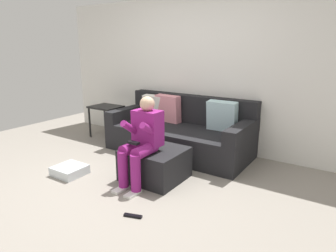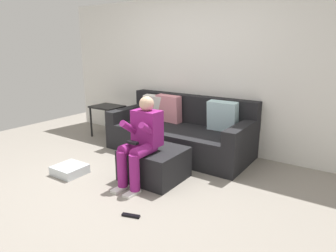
% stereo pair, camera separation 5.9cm
% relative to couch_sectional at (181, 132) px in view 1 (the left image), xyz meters
% --- Properties ---
extents(ground_plane, '(7.15, 7.15, 0.00)m').
position_rel_couch_sectional_xyz_m(ground_plane, '(-0.00, -1.55, -0.32)').
color(ground_plane, gray).
extents(wall_back, '(5.50, 0.10, 2.41)m').
position_rel_couch_sectional_xyz_m(wall_back, '(-0.00, 0.47, 0.89)').
color(wall_back, silver).
rests_on(wall_back, ground_plane).
extents(couch_sectional, '(2.22, 0.98, 0.87)m').
position_rel_couch_sectional_xyz_m(couch_sectional, '(0.00, 0.00, 0.00)').
color(couch_sectional, black).
rests_on(couch_sectional, ground_plane).
extents(ottoman, '(0.72, 0.66, 0.39)m').
position_rel_couch_sectional_xyz_m(ottoman, '(0.25, -1.05, -0.12)').
color(ottoman, black).
rests_on(ottoman, ground_plane).
extents(person_seated, '(0.34, 0.64, 1.06)m').
position_rel_couch_sectional_xyz_m(person_seated, '(0.21, -1.24, 0.25)').
color(person_seated, '#8C1E72').
rests_on(person_seated, ground_plane).
extents(storage_bin, '(0.38, 0.37, 0.12)m').
position_rel_couch_sectional_xyz_m(storage_bin, '(-0.75, -1.58, -0.26)').
color(storage_bin, silver).
rests_on(storage_bin, ground_plane).
extents(side_table, '(0.55, 0.45, 0.58)m').
position_rel_couch_sectional_xyz_m(side_table, '(-1.57, -0.07, 0.16)').
color(side_table, black).
rests_on(side_table, ground_plane).
extents(remote_near_ottoman, '(0.19, 0.10, 0.02)m').
position_rel_couch_sectional_xyz_m(remote_near_ottoman, '(0.60, -1.89, -0.31)').
color(remote_near_ottoman, black).
rests_on(remote_near_ottoman, ground_plane).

